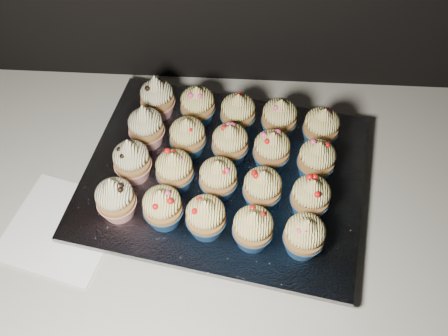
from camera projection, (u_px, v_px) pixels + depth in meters
name	position (u px, v px, depth m)	size (l,w,h in m)	color
cabinet	(148.00, 296.00, 1.26)	(2.40, 0.60, 0.86)	black
worktop	(117.00, 201.00, 0.89)	(2.44, 0.64, 0.04)	beige
napkin	(62.00, 228.00, 0.83)	(0.17, 0.17, 0.00)	white
baking_tray	(224.00, 181.00, 0.88)	(0.44, 0.33, 0.02)	black
foil_lining	(224.00, 175.00, 0.86)	(0.47, 0.37, 0.01)	silver
cupcake_0	(115.00, 198.00, 0.78)	(0.06, 0.06, 0.10)	#AB1D17
cupcake_1	(163.00, 207.00, 0.78)	(0.06, 0.06, 0.08)	navy
cupcake_2	(206.00, 217.00, 0.77)	(0.06, 0.06, 0.08)	navy
cupcake_3	(253.00, 228.00, 0.75)	(0.06, 0.06, 0.08)	navy
cupcake_4	(304.00, 236.00, 0.75)	(0.06, 0.06, 0.08)	navy
cupcake_5	(132.00, 160.00, 0.83)	(0.06, 0.06, 0.10)	#AB1D17
cupcake_6	(175.00, 170.00, 0.82)	(0.06, 0.06, 0.08)	navy
cupcake_7	(218.00, 178.00, 0.81)	(0.06, 0.06, 0.08)	navy
cupcake_8	(262.00, 188.00, 0.80)	(0.06, 0.06, 0.08)	navy
cupcake_9	(310.00, 197.00, 0.79)	(0.06, 0.06, 0.08)	navy
cupcake_10	(146.00, 127.00, 0.87)	(0.06, 0.06, 0.10)	#AB1D17
cupcake_11	(188.00, 137.00, 0.86)	(0.06, 0.06, 0.08)	navy
cupcake_12	(230.00, 143.00, 0.85)	(0.06, 0.06, 0.08)	navy
cupcake_13	(272.00, 150.00, 0.84)	(0.06, 0.06, 0.08)	navy
cupcake_14	(316.00, 160.00, 0.83)	(0.06, 0.06, 0.08)	navy
cupcake_15	(157.00, 97.00, 0.91)	(0.06, 0.06, 0.10)	#AB1D17
cupcake_16	(198.00, 105.00, 0.90)	(0.06, 0.06, 0.08)	navy
cupcake_17	(238.00, 113.00, 0.89)	(0.06, 0.06, 0.08)	navy
cupcake_18	(279.00, 118.00, 0.88)	(0.06, 0.06, 0.08)	navy
cupcake_19	(321.00, 127.00, 0.87)	(0.06, 0.06, 0.08)	navy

